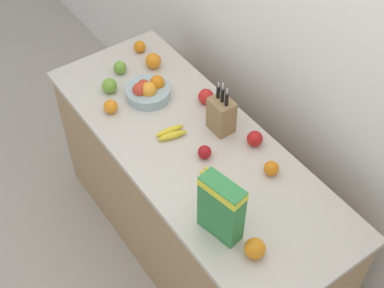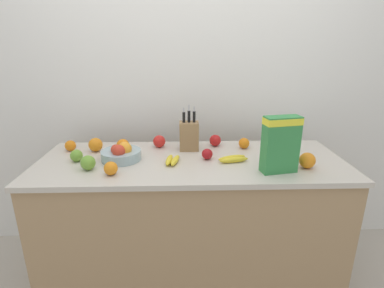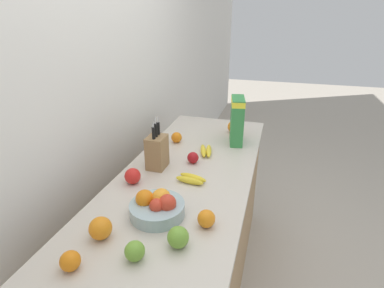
# 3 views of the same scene
# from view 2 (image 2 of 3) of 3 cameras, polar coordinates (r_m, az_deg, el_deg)

# --- Properties ---
(ground_plane) EXTENTS (14.00, 14.00, 0.00)m
(ground_plane) POSITION_cam_2_polar(r_m,az_deg,el_deg) (2.29, -0.14, -24.20)
(ground_plane) COLOR #B2A899
(wall_back) EXTENTS (9.00, 0.06, 2.60)m
(wall_back) POSITION_cam_2_polar(r_m,az_deg,el_deg) (2.26, -0.59, 12.10)
(wall_back) COLOR silver
(wall_back) RESTS_ON ground_plane
(counter) EXTENTS (1.83, 0.70, 0.89)m
(counter) POSITION_cam_2_polar(r_m,az_deg,el_deg) (2.01, -0.15, -14.82)
(counter) COLOR tan
(counter) RESTS_ON ground_plane
(knife_block) EXTENTS (0.12, 0.10, 0.30)m
(knife_block) POSITION_cam_2_polar(r_m,az_deg,el_deg) (1.94, -0.57, 1.63)
(knife_block) COLOR #937047
(knife_block) RESTS_ON counter
(cereal_box) EXTENTS (0.21, 0.12, 0.31)m
(cereal_box) POSITION_cam_2_polar(r_m,az_deg,el_deg) (1.65, 16.54, 0.33)
(cereal_box) COLOR #338442
(cereal_box) RESTS_ON counter
(fruit_bowl) EXTENTS (0.24, 0.24, 0.11)m
(fruit_bowl) POSITION_cam_2_polar(r_m,az_deg,el_deg) (1.84, -13.31, -1.64)
(fruit_bowl) COLOR #99B2B7
(fruit_bowl) RESTS_ON counter
(banana_bunch_left) EXTENTS (0.10, 0.16, 0.03)m
(banana_bunch_left) POSITION_cam_2_polar(r_m,az_deg,el_deg) (1.75, -3.80, -3.08)
(banana_bunch_left) COLOR yellow
(banana_bunch_left) RESTS_ON counter
(banana_bunch_right) EXTENTS (0.19, 0.11, 0.03)m
(banana_bunch_right) POSITION_cam_2_polar(r_m,az_deg,el_deg) (1.79, 7.81, -2.83)
(banana_bunch_right) COLOR yellow
(banana_bunch_right) RESTS_ON counter
(apple_by_knife_block) EXTENTS (0.08, 0.08, 0.08)m
(apple_by_knife_block) POSITION_cam_2_polar(r_m,az_deg,el_deg) (2.02, -6.26, 0.50)
(apple_by_knife_block) COLOR red
(apple_by_knife_block) RESTS_ON counter
(apple_near_bananas) EXTENTS (0.07, 0.07, 0.07)m
(apple_near_bananas) POSITION_cam_2_polar(r_m,az_deg,el_deg) (1.80, 2.91, -1.91)
(apple_near_bananas) COLOR #A31419
(apple_near_bananas) RESTS_ON counter
(apple_rear) EXTENTS (0.08, 0.08, 0.08)m
(apple_rear) POSITION_cam_2_polar(r_m,az_deg,el_deg) (1.74, -19.21, -3.38)
(apple_rear) COLOR #6B9E33
(apple_rear) RESTS_ON counter
(apple_middle) EXTENTS (0.08, 0.08, 0.08)m
(apple_middle) POSITION_cam_2_polar(r_m,az_deg,el_deg) (2.04, 4.44, 0.68)
(apple_middle) COLOR red
(apple_middle) RESTS_ON counter
(apple_front) EXTENTS (0.07, 0.07, 0.07)m
(apple_front) POSITION_cam_2_polar(r_m,az_deg,el_deg) (1.89, -21.15, -2.08)
(apple_front) COLOR #6B9E33
(apple_front) RESTS_ON counter
(orange_front_left) EXTENTS (0.09, 0.09, 0.09)m
(orange_front_left) POSITION_cam_2_polar(r_m,az_deg,el_deg) (2.03, -17.89, -0.13)
(orange_front_left) COLOR orange
(orange_front_left) RESTS_ON counter
(orange_front_center) EXTENTS (0.09, 0.09, 0.09)m
(orange_front_center) POSITION_cam_2_polar(r_m,az_deg,el_deg) (1.79, 21.11, -2.94)
(orange_front_center) COLOR orange
(orange_front_center) RESTS_ON counter
(orange_mid_right) EXTENTS (0.07, 0.07, 0.07)m
(orange_mid_right) POSITION_cam_2_polar(r_m,az_deg,el_deg) (1.64, -15.22, -4.49)
(orange_mid_right) COLOR orange
(orange_mid_right) RESTS_ON counter
(orange_by_cereal) EXTENTS (0.07, 0.07, 0.07)m
(orange_by_cereal) POSITION_cam_2_polar(r_m,az_deg,el_deg) (2.09, -22.15, -0.30)
(orange_by_cereal) COLOR orange
(orange_by_cereal) RESTS_ON counter
(orange_front_right) EXTENTS (0.07, 0.07, 0.07)m
(orange_front_right) POSITION_cam_2_polar(r_m,az_deg,el_deg) (2.01, 9.88, 0.14)
(orange_front_right) COLOR orange
(orange_front_right) RESTS_ON counter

